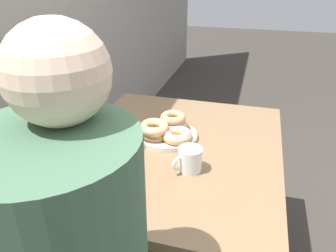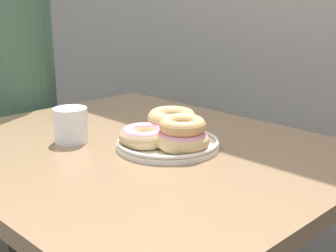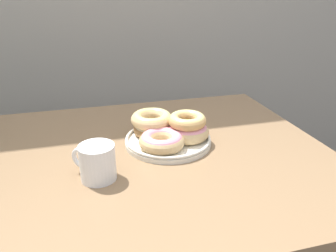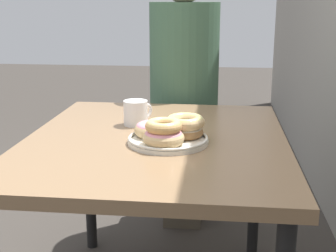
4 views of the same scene
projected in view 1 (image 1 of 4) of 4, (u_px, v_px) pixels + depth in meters
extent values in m
cube|color=#846647|center=(175.00, 150.00, 1.43)|extent=(1.08, 0.90, 0.04)
cylinder|color=black|center=(259.00, 172.00, 1.92)|extent=(0.05, 0.05, 0.68)
cylinder|color=black|center=(134.00, 153.00, 2.10)|extent=(0.05, 0.05, 0.68)
cylinder|color=silver|center=(168.00, 136.00, 1.49)|extent=(0.27, 0.27, 0.01)
torus|color=silver|center=(168.00, 134.00, 1.49)|extent=(0.27, 0.27, 0.01)
torus|color=#D6B27A|center=(173.00, 125.00, 1.53)|extent=(0.15, 0.15, 0.04)
torus|color=pink|center=(173.00, 124.00, 1.53)|extent=(0.14, 0.14, 0.03)
torus|color=#9E7042|center=(154.00, 134.00, 1.46)|extent=(0.17, 0.17, 0.03)
torus|color=silver|center=(154.00, 133.00, 1.46)|extent=(0.16, 0.16, 0.03)
torus|color=#D6B27A|center=(177.00, 136.00, 1.44)|extent=(0.14, 0.14, 0.04)
torus|color=pink|center=(177.00, 134.00, 1.43)|extent=(0.13, 0.13, 0.03)
torus|color=tan|center=(173.00, 118.00, 1.51)|extent=(0.12, 0.12, 0.03)
torus|color=#E0D17F|center=(173.00, 117.00, 1.51)|extent=(0.11, 0.11, 0.03)
torus|color=#D6B27A|center=(154.00, 127.00, 1.44)|extent=(0.14, 0.14, 0.04)
torus|color=#E0D17F|center=(154.00, 126.00, 1.44)|extent=(0.13, 0.13, 0.03)
cylinder|color=white|center=(190.00, 159.00, 1.24)|extent=(0.09, 0.09, 0.09)
cylinder|color=#382114|center=(190.00, 150.00, 1.23)|extent=(0.08, 0.08, 0.00)
torus|color=white|center=(179.00, 164.00, 1.22)|extent=(0.05, 0.05, 0.06)
cylinder|color=#42664C|center=(64.00, 246.00, 0.67)|extent=(0.35, 0.35, 0.51)
sphere|color=beige|center=(57.00, 73.00, 0.58)|extent=(0.20, 0.20, 0.20)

